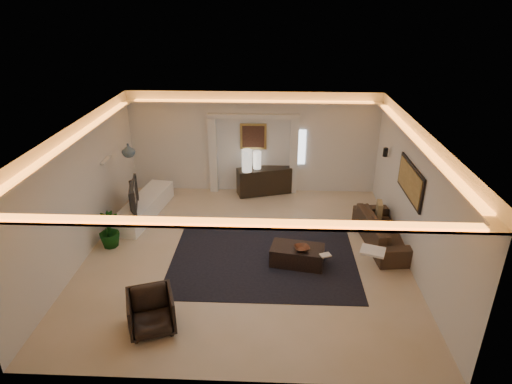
{
  "coord_description": "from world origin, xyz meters",
  "views": [
    {
      "loc": [
        0.58,
        -8.19,
        5.27
      ],
      "look_at": [
        0.2,
        0.6,
        1.25
      ],
      "focal_mm": 30.36,
      "sensor_mm": 36.0,
      "label": 1
    }
  ],
  "objects_px": {
    "console": "(264,181)",
    "armchair": "(151,312)",
    "sofa": "(384,231)",
    "coffee_table": "(297,255)"
  },
  "relations": [
    {
      "from": "coffee_table",
      "to": "armchair",
      "type": "relative_size",
      "value": 1.42
    },
    {
      "from": "coffee_table",
      "to": "armchair",
      "type": "xyz_separation_m",
      "value": [
        -2.58,
        -2.1,
        0.15
      ]
    },
    {
      "from": "armchair",
      "to": "coffee_table",
      "type": "bearing_deg",
      "value": 19.71
    },
    {
      "from": "console",
      "to": "armchair",
      "type": "height_order",
      "value": "console"
    },
    {
      "from": "sofa",
      "to": "coffee_table",
      "type": "xyz_separation_m",
      "value": [
        -2.03,
        -0.95,
        -0.12
      ]
    },
    {
      "from": "sofa",
      "to": "armchair",
      "type": "height_order",
      "value": "armchair"
    },
    {
      "from": "coffee_table",
      "to": "armchair",
      "type": "height_order",
      "value": "armchair"
    },
    {
      "from": "console",
      "to": "coffee_table",
      "type": "height_order",
      "value": "console"
    },
    {
      "from": "console",
      "to": "sofa",
      "type": "relative_size",
      "value": 0.7
    },
    {
      "from": "console",
      "to": "armchair",
      "type": "distance_m",
      "value": 5.95
    }
  ]
}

